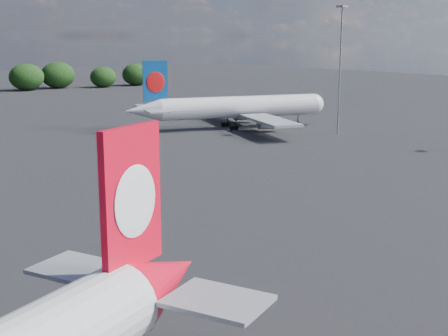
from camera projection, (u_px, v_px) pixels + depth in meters
china_southern_airliner at (233, 108)px, 123.45m from camera, size 40.48×38.89×13.58m
floodlight_mast_near at (341, 53)px, 114.17m from camera, size 1.60×1.60×23.47m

